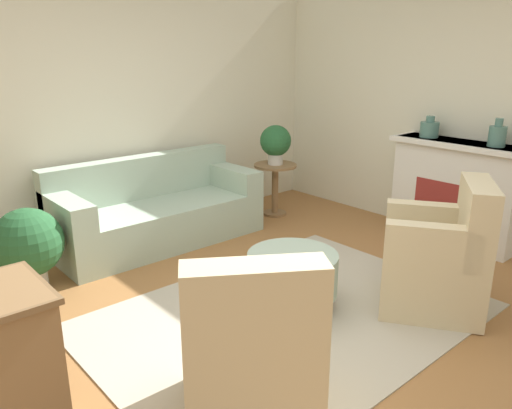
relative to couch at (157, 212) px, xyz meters
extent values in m
plane|color=#996638|center=(-0.08, -2.08, -0.32)|extent=(16.00, 16.00, 0.00)
cube|color=beige|center=(-0.08, 0.56, 1.08)|extent=(9.15, 0.12, 2.80)
cube|color=beige|center=(2.62, -2.08, 1.08)|extent=(0.12, 9.28, 2.80)
cube|color=#B2A893|center=(-0.08, -2.08, -0.32)|extent=(2.94, 2.11, 0.01)
cube|color=#9EB29E|center=(0.00, -0.05, -0.10)|extent=(2.18, 0.88, 0.43)
cube|color=#9EB29E|center=(0.00, 0.29, 0.34)|extent=(2.18, 0.20, 0.45)
cube|color=#9EB29E|center=(-0.97, -0.07, 0.24)|extent=(0.24, 0.84, 0.25)
cube|color=#9EB29E|center=(0.97, -0.07, 0.24)|extent=(0.24, 0.84, 0.25)
cube|color=olive|center=(0.00, -0.47, -0.29)|extent=(1.96, 0.05, 0.06)
cube|color=#C6B289|center=(-1.02, -2.71, -0.09)|extent=(0.98, 1.00, 0.45)
cube|color=#C6B289|center=(-1.17, -2.94, 0.44)|extent=(0.68, 0.54, 0.59)
cube|color=#C6B289|center=(-0.78, -2.84, 0.30)|extent=(0.51, 0.67, 0.32)
cube|color=#C6B289|center=(-1.24, -2.55, 0.30)|extent=(0.51, 0.67, 0.32)
cube|color=olive|center=(-0.83, -2.43, -0.28)|extent=(0.54, 0.38, 0.06)
cube|color=#C6B289|center=(0.86, -2.71, -0.09)|extent=(0.98, 1.00, 0.45)
cube|color=#C6B289|center=(1.01, -2.94, 0.44)|extent=(0.68, 0.54, 0.59)
cube|color=#C6B289|center=(1.07, -2.55, 0.30)|extent=(0.51, 0.67, 0.32)
cube|color=#C6B289|center=(0.62, -2.84, 0.30)|extent=(0.51, 0.67, 0.32)
cube|color=olive|center=(0.67, -2.43, -0.28)|extent=(0.54, 0.38, 0.06)
cylinder|color=#9EB29E|center=(0.06, -1.98, -0.03)|extent=(0.71, 0.71, 0.32)
cylinder|color=olive|center=(-0.16, -2.19, -0.25)|extent=(0.05, 0.05, 0.12)
cylinder|color=olive|center=(0.27, -2.19, -0.25)|extent=(0.05, 0.05, 0.12)
cylinder|color=olive|center=(-0.16, -1.76, -0.25)|extent=(0.05, 0.05, 0.12)
cylinder|color=olive|center=(0.27, -1.76, -0.25)|extent=(0.05, 0.05, 0.12)
cylinder|color=olive|center=(1.57, -0.18, 0.31)|extent=(0.52, 0.52, 0.03)
cylinder|color=olive|center=(1.57, -0.18, -0.02)|extent=(0.08, 0.08, 0.61)
cylinder|color=olive|center=(1.57, -0.18, -0.31)|extent=(0.29, 0.29, 0.03)
cube|color=silver|center=(2.38, -2.08, 0.22)|extent=(0.36, 1.30, 1.08)
cube|color=maroon|center=(2.21, -2.08, 0.05)|extent=(0.02, 0.71, 0.59)
cube|color=silver|center=(2.36, -2.08, 0.73)|extent=(0.44, 1.40, 0.05)
cylinder|color=#477066|center=(2.36, -1.72, 0.84)|extent=(0.20, 0.20, 0.16)
cylinder|color=#477066|center=(2.36, -1.72, 0.95)|extent=(0.09, 0.09, 0.06)
cylinder|color=#477066|center=(2.36, -2.44, 0.86)|extent=(0.16, 0.16, 0.20)
cylinder|color=#477066|center=(2.36, -2.44, 0.99)|extent=(0.07, 0.07, 0.08)
cylinder|color=beige|center=(1.57, -0.18, 0.38)|extent=(0.18, 0.18, 0.13)
sphere|color=#23562D|center=(1.57, -0.18, 0.61)|extent=(0.38, 0.38, 0.38)
cylinder|color=beige|center=(-1.40, -0.30, -0.23)|extent=(0.24, 0.24, 0.18)
sphere|color=#23562D|center=(-1.40, -0.30, 0.11)|extent=(0.59, 0.59, 0.59)
camera|label=1|loc=(-2.53, -4.49, 1.65)|focal=35.00mm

